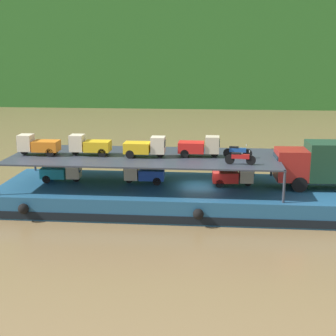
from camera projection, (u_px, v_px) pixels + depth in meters
The scene contains 13 objects.
ground_plane at pixel (200, 207), 33.34m from camera, with size 400.00×400.00×0.00m, color brown.
cargo_barge at pixel (200, 197), 33.14m from camera, with size 27.08×8.04×1.50m.
covered_lorry at pixel (332, 163), 32.06m from camera, with size 7.92×2.53×3.10m.
cargo_rack at pixel (144, 157), 32.88m from camera, with size 17.88×6.72×2.00m.
mini_truck_lower_stern at pixel (62, 172), 33.99m from camera, with size 2.78×1.28×1.38m.
mini_truck_lower_aft at pixel (144, 173), 33.55m from camera, with size 2.77×1.26×1.38m.
mini_truck_lower_mid at pixel (234, 176), 32.90m from camera, with size 2.80×1.30×1.38m.
mini_truck_upper_stern at pixel (38, 145), 33.03m from camera, with size 2.74×1.20×1.38m.
mini_truck_upper_mid at pixel (89, 145), 32.97m from camera, with size 2.74×1.20×1.38m.
mini_truck_upper_fore at pixel (145, 147), 32.36m from camera, with size 2.74×1.21×1.38m.
mini_truck_upper_bow at pixel (200, 146), 32.50m from camera, with size 2.76×1.23×1.38m.
motorcycle_upper_port at pixel (240, 158), 30.25m from camera, with size 1.90×0.55×0.87m.
motorcycle_upper_centre at pixel (237, 151), 32.21m from camera, with size 1.90×0.55×0.87m.
Camera 1 is at (0.77, -31.87, 10.35)m, focal length 52.34 mm.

